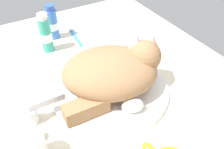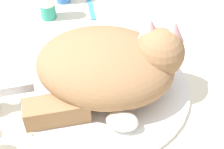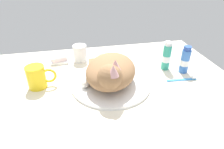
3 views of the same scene
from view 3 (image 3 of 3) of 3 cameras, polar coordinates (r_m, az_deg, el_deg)
ground_plane at (r=84.95cm, az=-0.33°, el=-3.78°), size 110.00×82.50×3.00cm
sink_basin at (r=83.79cm, az=-0.33°, el=-2.61°), size 33.25×33.25×1.17cm
faucet at (r=100.72cm, az=-2.71°, el=4.93°), size 14.39×10.89×6.25cm
cat at (r=79.31cm, az=-0.59°, el=0.92°), size 28.11×31.43×14.74cm
coffee_mug at (r=85.88cm, az=-20.75°, el=-0.65°), size 11.83×7.47×9.51cm
rinse_cup at (r=102.95cm, az=-9.20°, el=6.04°), size 6.93×6.93×8.46cm
soap_dish at (r=104.99cm, az=-14.91°, el=3.67°), size 9.00×6.40×1.20cm
soap_bar at (r=104.23cm, az=-15.04°, el=4.52°), size 8.20×6.25×2.30cm
toothpaste_bottle at (r=96.62cm, az=15.42°, el=5.00°), size 3.94×3.94×13.74cm
mouthwash_bottle at (r=96.50cm, az=20.28°, el=3.83°), size 4.10×4.10×12.87cm
toothbrush at (r=92.45cm, az=19.93°, el=-1.22°), size 13.50×2.25×1.60cm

